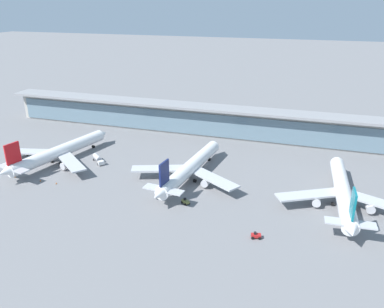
{
  "coord_description": "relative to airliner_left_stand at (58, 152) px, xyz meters",
  "views": [
    {
      "loc": [
        43.41,
        -117.13,
        64.01
      ],
      "look_at": [
        0.0,
        18.06,
        6.98
      ],
      "focal_mm": 35.99,
      "sensor_mm": 36.0,
      "label": 1
    }
  ],
  "objects": [
    {
      "name": "ground_plane",
      "position": [
        55.81,
        -8.03,
        -4.78
      ],
      "size": [
        1200.0,
        1200.0,
        0.0
      ],
      "primitive_type": "plane",
      "color": "slate"
    },
    {
      "name": "airliner_left_stand",
      "position": [
        0.0,
        0.0,
        0.0
      ],
      "size": [
        42.81,
        56.52,
        15.18
      ],
      "color": "white",
      "rests_on": "ground"
    },
    {
      "name": "airliner_centre_stand",
      "position": [
        57.62,
        1.38,
        0.0
      ],
      "size": [
        43.61,
        57.02,
        15.18
      ],
      "color": "white",
      "rests_on": "ground"
    },
    {
      "name": "airliner_right_stand",
      "position": [
        112.2,
        -1.7,
        0.0
      ],
      "size": [
        43.81,
        57.01,
        15.18
      ],
      "color": "white",
      "rests_on": "ground"
    },
    {
      "name": "service_truck_under_wing_red",
      "position": [
        88.04,
        -29.99,
        -3.91
      ],
      "size": [
        3.19,
        2.35,
        2.05
      ],
      "color": "#B21E1E",
      "rests_on": "ground"
    },
    {
      "name": "service_truck_mid_apron_olive",
      "position": [
        62.2,
        -17.11,
        -3.91
      ],
      "size": [
        3.33,
        2.99,
        2.05
      ],
      "color": "olive",
      "rests_on": "ground"
    },
    {
      "name": "service_truck_by_tail_yellow",
      "position": [
        -19.48,
        -0.39,
        -3.07
      ],
      "size": [
        3.47,
        8.82,
        2.95
      ],
      "color": "yellow",
      "rests_on": "ground"
    },
    {
      "name": "service_truck_on_taxiway_white",
      "position": [
        15.59,
        5.4,
        -3.07
      ],
      "size": [
        7.94,
        7.37,
        2.95
      ],
      "color": "silver",
      "rests_on": "ground"
    },
    {
      "name": "terminal_building",
      "position": [
        55.81,
        54.87,
        3.09
      ],
      "size": [
        234.57,
        12.8,
        15.2
      ],
      "color": "#B2ADA3",
      "rests_on": "ground"
    },
    {
      "name": "safety_cone_alpha",
      "position": [
        -7.51,
        -17.51,
        -4.46
      ],
      "size": [
        0.62,
        0.62,
        0.7
      ],
      "color": "orange",
      "rests_on": "ground"
    },
    {
      "name": "safety_cone_bravo",
      "position": [
        11.34,
        -17.55,
        -4.46
      ],
      "size": [
        0.62,
        0.62,
        0.7
      ],
      "color": "orange",
      "rests_on": "ground"
    },
    {
      "name": "safety_cone_delta",
      "position": [
        4.13,
        -17.48,
        -4.46
      ],
      "size": [
        0.62,
        0.62,
        0.7
      ],
      "color": "orange",
      "rests_on": "ground"
    }
  ]
}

